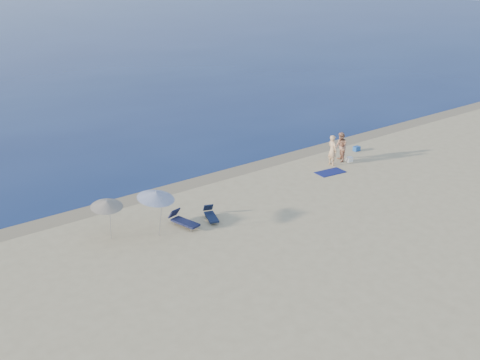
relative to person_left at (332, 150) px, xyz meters
The scene contains 10 objects.
wet_sand_strip 5.02m from the person_left, 144.66° to the left, with size 240.00×1.60×0.00m, color #847254.
person_left is the anchor object (origin of this frame).
person_right 0.94m from the person_left, ahead, with size 0.93×0.73×1.92m, color tan.
beach_towel 1.74m from the person_left, 139.00° to the right, with size 1.80×1.00×0.03m, color #0F154F.
white_bag 1.59m from the person_left, 12.89° to the right, with size 0.36×0.31×0.31m, color white.
blue_cooler 3.55m from the person_left, 14.91° to the left, with size 0.44×0.32×0.32m, color #1E52A5.
umbrella_near 13.96m from the person_left, behind, with size 2.39×2.41×2.37m.
umbrella_far 15.90m from the person_left, behind, with size 1.78×1.80×2.06m.
lounger_left 12.50m from the person_left, behind, with size 0.92×1.82×0.77m.
lounger_right 11.05m from the person_left, 169.54° to the right, with size 0.98×1.56×0.66m.
Camera 1 is at (-22.72, -8.37, 13.12)m, focal length 45.00 mm.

